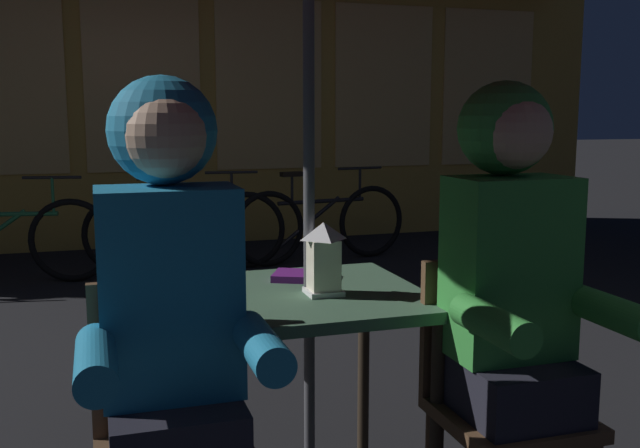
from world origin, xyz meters
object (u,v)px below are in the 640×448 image
(lantern, at_px, (323,257))
(chair_right, at_px, (498,389))
(book, at_px, (303,276))
(bicycle_third, at_px, (186,230))
(person_right_hooded, at_px, (514,277))
(bicycle_fourth, at_px, (321,223))
(chair_left, at_px, (173,431))
(person_left_hooded, at_px, (171,303))
(bicycle_second, at_px, (3,239))
(cafe_table, at_px, (309,322))

(lantern, distance_m, chair_right, 0.66)
(chair_right, height_order, book, chair_right)
(lantern, bearing_deg, bicycle_third, 89.52)
(person_right_hooded, relative_size, bicycle_fourth, 0.84)
(person_right_hooded, bearing_deg, bicycle_third, 95.57)
(chair_left, height_order, person_left_hooded, person_left_hooded)
(chair_right, bearing_deg, person_right_hooded, -90.00)
(bicycle_second, relative_size, bicycle_third, 0.99)
(lantern, relative_size, book, 1.16)
(lantern, bearing_deg, chair_left, -148.27)
(chair_left, distance_m, book, 0.78)
(cafe_table, relative_size, chair_right, 0.85)
(cafe_table, height_order, bicycle_second, bicycle_second)
(cafe_table, bearing_deg, book, 80.72)
(person_left_hooded, distance_m, bicycle_second, 4.34)
(book, bearing_deg, bicycle_fourth, 96.78)
(lantern, distance_m, chair_left, 0.71)
(chair_left, bearing_deg, book, 46.48)
(book, bearing_deg, bicycle_third, 114.70)
(cafe_table, height_order, bicycle_fourth, bicycle_fourth)
(person_left_hooded, bearing_deg, chair_left, 90.00)
(cafe_table, xyz_separation_m, bicycle_third, (0.06, 3.83, -0.29))
(person_left_hooded, xyz_separation_m, book, (0.51, 0.59, -0.09))
(person_right_hooded, bearing_deg, lantern, 140.24)
(person_right_hooded, height_order, bicycle_fourth, person_right_hooded)
(person_right_hooded, height_order, book, person_right_hooded)
(bicycle_fourth, bearing_deg, chair_left, -112.40)
(cafe_table, distance_m, bicycle_fourth, 4.08)
(lantern, relative_size, bicycle_second, 0.14)
(chair_left, relative_size, bicycle_second, 0.52)
(bicycle_fourth, bearing_deg, person_left_hooded, -112.13)
(person_left_hooded, bearing_deg, bicycle_third, 82.72)
(bicycle_third, bearing_deg, bicycle_fourth, 1.54)
(person_right_hooded, relative_size, bicycle_third, 0.83)
(cafe_table, bearing_deg, chair_right, -37.55)
(book, bearing_deg, cafe_table, -73.99)
(lantern, xyz_separation_m, person_left_hooded, (-0.51, -0.37, -0.01))
(person_right_hooded, bearing_deg, bicycle_second, 113.32)
(lantern, distance_m, bicycle_fourth, 4.14)
(bicycle_third, distance_m, bicycle_fourth, 1.20)
(lantern, height_order, book, lantern)
(person_left_hooded, relative_size, person_right_hooded, 1.00)
(chair_right, height_order, bicycle_second, chair_right)
(person_left_hooded, xyz_separation_m, bicycle_third, (0.54, 4.26, -0.50))
(book, bearing_deg, person_right_hooded, -27.22)
(person_right_hooded, bearing_deg, chair_left, 176.61)
(person_left_hooded, distance_m, person_right_hooded, 0.96)
(chair_left, bearing_deg, bicycle_second, 101.68)
(person_left_hooded, xyz_separation_m, person_right_hooded, (0.96, 0.00, 0.00))
(bicycle_third, bearing_deg, cafe_table, -90.96)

